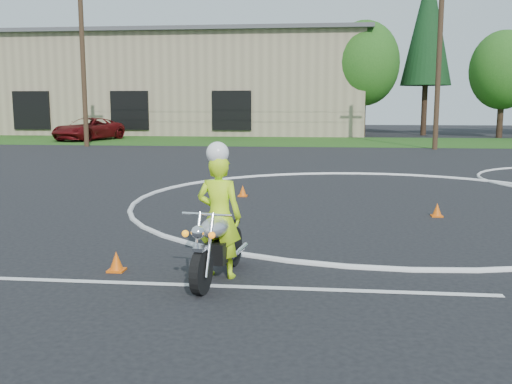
# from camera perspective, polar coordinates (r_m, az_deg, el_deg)

# --- Properties ---
(ground) EXTENTS (120.00, 120.00, 0.00)m
(ground) POSITION_cam_1_polar(r_m,az_deg,el_deg) (11.70, 13.04, -3.56)
(ground) COLOR black
(ground) RESTS_ON ground
(grass_strip) EXTENTS (120.00, 10.00, 0.02)m
(grass_strip) POSITION_cam_1_polar(r_m,az_deg,el_deg) (38.46, 8.35, 5.01)
(grass_strip) COLOR #1E4714
(grass_strip) RESTS_ON ground
(course_markings) EXTENTS (19.05, 19.05, 0.12)m
(course_markings) POSITION_cam_1_polar(r_m,az_deg,el_deg) (16.30, 18.85, -0.34)
(course_markings) COLOR silver
(course_markings) RESTS_ON ground
(primary_motorcycle) EXTENTS (0.74, 1.98, 1.05)m
(primary_motorcycle) POSITION_cam_1_polar(r_m,az_deg,el_deg) (8.03, -3.86, -5.25)
(primary_motorcycle) COLOR black
(primary_motorcycle) RESTS_ON ground
(rider_primary_grp) EXTENTS (0.70, 0.51, 1.94)m
(rider_primary_grp) POSITION_cam_1_polar(r_m,az_deg,el_deg) (8.07, -3.71, -2.07)
(rider_primary_grp) COLOR #C9FF1A
(rider_primary_grp) RESTS_ON ground
(pickup_grp) EXTENTS (3.99, 6.04, 1.54)m
(pickup_grp) POSITION_cam_1_polar(r_m,az_deg,el_deg) (41.24, -16.42, 6.05)
(pickup_grp) COLOR #53090C
(pickup_grp) RESTS_ON ground
(warehouse) EXTENTS (41.00, 17.00, 8.30)m
(warehouse) POSITION_cam_1_polar(r_m,az_deg,el_deg) (53.99, -11.87, 10.37)
(warehouse) COLOR tan
(warehouse) RESTS_ON ground
(utility_poles) EXTENTS (41.60, 1.12, 10.00)m
(utility_poles) POSITION_cam_1_polar(r_m,az_deg,el_deg) (33.10, 17.85, 13.09)
(utility_poles) COLOR #473321
(utility_poles) RESTS_ON ground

